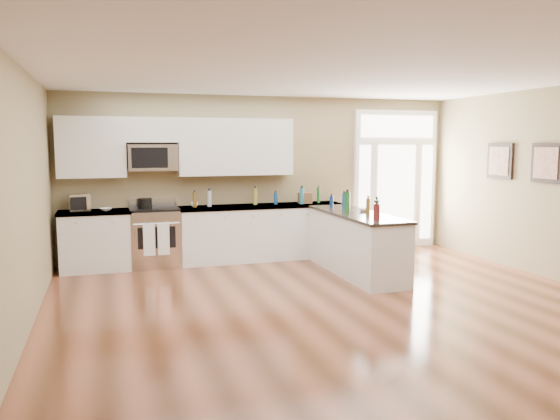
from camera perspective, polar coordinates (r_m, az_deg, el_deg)
name	(u,v)px	position (r m, az deg, el deg)	size (l,w,h in m)	color
ground	(367,325)	(6.19, 9.11, -11.80)	(8.00, 8.00, 0.00)	#532C17
room_shell	(370,169)	(5.87, 9.43, 4.20)	(8.00, 8.00, 8.00)	#92835C
back_cabinet_left	(96,243)	(9.04, -18.71, -3.24)	(1.10, 0.66, 0.94)	silver
back_cabinet_right	(262,234)	(9.39, -1.89, -2.52)	(2.85, 0.66, 0.94)	silver
peninsula_cabinet	(356,245)	(8.42, 7.93, -3.69)	(0.69, 2.32, 0.94)	silver
upper_cabinet_left	(91,147)	(9.06, -19.12, 6.22)	(1.04, 0.33, 0.95)	silver
upper_cabinet_right	(236,147)	(9.30, -4.65, 6.58)	(1.94, 0.33, 0.95)	silver
upper_cabinet_short	(152,130)	(9.09, -13.26, 8.15)	(0.82, 0.33, 0.40)	silver
microwave	(153,157)	(9.05, -13.17, 5.37)	(0.78, 0.41, 0.42)	silver
entry_door	(395,180)	(10.58, 11.96, 3.12)	(1.70, 0.10, 2.60)	white
wall_art_near	(500,161)	(9.63, 21.98, 4.78)	(0.05, 0.58, 0.58)	black
wall_art_far	(547,163)	(8.89, 26.10, 4.43)	(0.05, 0.58, 0.58)	black
kitchen_range	(155,237)	(9.06, -12.92, -2.76)	(0.78, 0.69, 1.08)	silver
stockpot	(145,203)	(9.06, -13.94, 0.75)	(0.22, 0.22, 0.17)	black
toaster_oven	(79,202)	(9.03, -20.28, 0.74)	(0.31, 0.24, 0.26)	silver
cardboard_box	(305,198)	(9.57, 2.62, 1.27)	(0.23, 0.17, 0.19)	brown
bowl_left	(106,209)	(8.93, -17.74, 0.07)	(0.18, 0.18, 0.04)	white
bowl_peninsula	(364,210)	(8.51, 8.74, 0.00)	(0.15, 0.15, 0.05)	white
cup_counter	(194,204)	(9.11, -8.94, 0.58)	(0.11, 0.11, 0.09)	white
counter_bottles	(306,201)	(8.72, 2.73, 0.94)	(2.38, 2.45, 0.31)	#19591E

